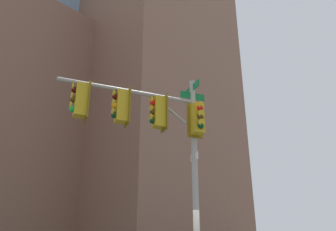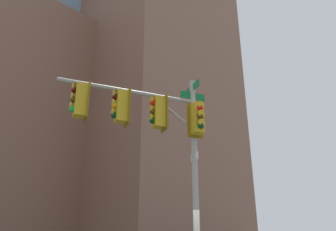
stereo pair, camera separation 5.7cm
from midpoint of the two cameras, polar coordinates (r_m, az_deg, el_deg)
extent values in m
cylinder|color=#9E998C|center=(10.41, 4.50, -10.98)|extent=(0.19, 0.19, 6.78)
cylinder|color=#9E998C|center=(10.47, -6.68, 4.13)|extent=(4.09, 1.77, 0.12)
cylinder|color=#9E998C|center=(10.71, 0.41, 0.74)|extent=(0.99, 0.47, 0.75)
cube|color=#0F6B33|center=(11.41, 4.05, 4.70)|extent=(0.40, 0.91, 0.24)
cube|color=#0F6B33|center=(11.28, 4.08, 3.33)|extent=(0.84, 0.37, 0.24)
cube|color=white|center=(10.57, 4.39, -7.05)|extent=(0.20, 0.43, 0.24)
cube|color=gold|center=(10.52, -1.73, 0.52)|extent=(0.44, 0.44, 1.00)
cube|color=#775E0F|center=(10.58, -0.77, 0.37)|extent=(0.24, 0.52, 1.16)
sphere|color=red|center=(10.57, -2.75, 2.19)|extent=(0.20, 0.20, 0.20)
cylinder|color=gold|center=(10.59, -3.08, 2.69)|extent=(0.12, 0.23, 0.23)
sphere|color=#4C330A|center=(10.45, -2.78, 0.69)|extent=(0.20, 0.20, 0.20)
cylinder|color=gold|center=(10.47, -3.11, 1.19)|extent=(0.12, 0.23, 0.23)
sphere|color=#0A3819|center=(10.34, -2.81, -0.85)|extent=(0.20, 0.20, 0.20)
cylinder|color=gold|center=(10.35, -3.14, -0.34)|extent=(0.12, 0.23, 0.23)
cube|color=gold|center=(10.18, -8.13, 1.51)|extent=(0.44, 0.44, 1.00)
cube|color=#775E0F|center=(10.23, -7.10, 1.35)|extent=(0.24, 0.52, 1.16)
sphere|color=#470A07|center=(10.26, -9.14, 3.22)|extent=(0.20, 0.20, 0.20)
cylinder|color=gold|center=(10.29, -9.47, 3.73)|extent=(0.12, 0.23, 0.23)
sphere|color=#F29E0C|center=(10.14, -9.24, 1.68)|extent=(0.20, 0.20, 0.20)
cylinder|color=gold|center=(10.16, -9.57, 2.20)|extent=(0.12, 0.23, 0.23)
sphere|color=#0A3819|center=(10.03, -9.35, 0.11)|extent=(0.20, 0.20, 0.20)
cylinder|color=gold|center=(10.05, -9.67, 0.63)|extent=(0.12, 0.23, 0.23)
cube|color=gold|center=(9.99, -14.87, 2.53)|extent=(0.44, 0.44, 1.00)
cube|color=#775E0F|center=(10.01, -13.79, 2.37)|extent=(0.24, 0.52, 1.16)
sphere|color=#470A07|center=(10.09, -15.85, 4.25)|extent=(0.20, 0.20, 0.20)
cylinder|color=gold|center=(10.12, -16.17, 4.77)|extent=(0.12, 0.23, 0.23)
sphere|color=#4C330A|center=(9.97, -16.03, 2.70)|extent=(0.20, 0.20, 0.20)
cylinder|color=gold|center=(10.00, -16.34, 3.22)|extent=(0.12, 0.23, 0.23)
sphere|color=green|center=(9.85, -16.20, 1.11)|extent=(0.20, 0.20, 0.20)
cylinder|color=gold|center=(9.88, -16.52, 1.64)|extent=(0.12, 0.23, 0.23)
cube|color=gold|center=(10.68, 4.92, -0.57)|extent=(0.44, 0.44, 1.00)
cube|color=#775E0F|center=(10.84, 4.46, -0.90)|extent=(0.52, 0.24, 1.16)
sphere|color=red|center=(10.63, 5.37, 1.31)|extent=(0.20, 0.20, 0.20)
cylinder|color=gold|center=(10.61, 5.52, 1.88)|extent=(0.23, 0.12, 0.23)
sphere|color=#4C330A|center=(10.51, 5.43, -0.20)|extent=(0.20, 0.20, 0.20)
cylinder|color=gold|center=(10.49, 5.58, 0.38)|extent=(0.23, 0.12, 0.23)
sphere|color=#0A3819|center=(10.41, 5.49, -1.74)|extent=(0.20, 0.20, 0.20)
cylinder|color=gold|center=(10.38, 5.64, -1.16)|extent=(0.23, 0.12, 0.23)
cube|color=#845B47|center=(49.66, -1.85, 6.79)|extent=(19.84, 16.49, 50.19)
cube|color=#845B47|center=(46.29, -25.84, -1.95)|extent=(19.22, 15.93, 30.72)
cube|color=#7A99B2|center=(68.72, -16.29, 13.19)|extent=(26.96, 24.08, 79.43)
camera|label=1|loc=(0.03, -90.15, 0.06)|focal=35.60mm
camera|label=2|loc=(0.03, 89.85, -0.06)|focal=35.60mm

